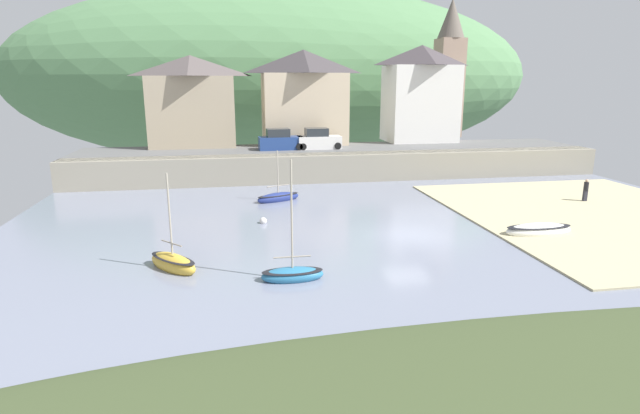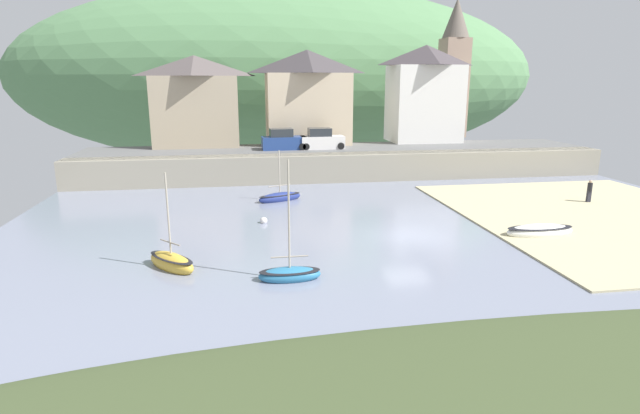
{
  "view_description": "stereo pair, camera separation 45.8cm",
  "coord_description": "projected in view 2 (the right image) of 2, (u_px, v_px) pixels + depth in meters",
  "views": [
    {
      "loc": [
        -9.78,
        -26.6,
        8.67
      ],
      "look_at": [
        -4.81,
        2.03,
        1.41
      ],
      "focal_mm": 28.42,
      "sensor_mm": 36.0,
      "label": 1
    },
    {
      "loc": [
        -9.33,
        -26.68,
        8.67
      ],
      "look_at": [
        -4.81,
        2.03,
        1.41
      ],
      "focal_mm": 28.42,
      "sensor_mm": 36.0,
      "label": 2
    }
  ],
  "objects": [
    {
      "name": "sailboat_nearest_shore",
      "position": [
        290.0,
        274.0,
        22.66
      ],
      "size": [
        2.81,
        1.12,
        5.61
      ],
      "rotation": [
        0.0,
        0.0,
        -0.0
      ],
      "color": "teal",
      "rests_on": "ground"
    },
    {
      "name": "fishing_boat_green",
      "position": [
        540.0,
        231.0,
        29.04
      ],
      "size": [
        4.04,
        1.28,
        0.92
      ],
      "rotation": [
        0.0,
        0.0,
        -0.0
      ],
      "color": "white",
      "rests_on": "ground"
    },
    {
      "name": "quay_seawall",
      "position": [
        346.0,
        164.0,
        45.52
      ],
      "size": [
        48.0,
        9.4,
        2.4
      ],
      "color": "gray",
      "rests_on": "ground"
    },
    {
      "name": "ground",
      "position": [
        520.0,
        301.0,
        20.09
      ],
      "size": [
        48.0,
        41.0,
        0.61
      ],
      "color": "gray"
    },
    {
      "name": "waterfront_building_right",
      "position": [
        425.0,
        93.0,
        52.93
      ],
      "size": [
        7.36,
        5.54,
        9.84
      ],
      "color": "white",
      "rests_on": "ground"
    },
    {
      "name": "church_with_spire",
      "position": [
        454.0,
        67.0,
        56.81
      ],
      "size": [
        3.0,
        3.0,
        15.09
      ],
      "color": "tan",
      "rests_on": "ground"
    },
    {
      "name": "hillside_backdrop",
      "position": [
        282.0,
        76.0,
        79.32
      ],
      "size": [
        80.0,
        44.0,
        26.8
      ],
      "color": "#578655",
      "rests_on": "ground"
    },
    {
      "name": "waterfront_building_centre",
      "position": [
        307.0,
        97.0,
        51.13
      ],
      "size": [
        8.53,
        6.03,
        9.26
      ],
      "color": "beige",
      "rests_on": "ground"
    },
    {
      "name": "rowboat_small_beached",
      "position": [
        280.0,
        197.0,
        37.56
      ],
      "size": [
        3.5,
        2.18,
        3.94
      ],
      "rotation": [
        0.0,
        0.0,
        0.4
      ],
      "color": "navy",
      "rests_on": "ground"
    },
    {
      "name": "sailboat_blue_trim",
      "position": [
        172.0,
        262.0,
        23.98
      ],
      "size": [
        2.81,
        2.94,
        4.85
      ],
      "rotation": [
        0.0,
        0.0,
        -0.83
      ],
      "color": "gold",
      "rests_on": "ground"
    },
    {
      "name": "waterfront_building_left",
      "position": [
        196.0,
        100.0,
        49.55
      ],
      "size": [
        8.38,
        6.14,
        8.65
      ],
      "color": "tan",
      "rests_on": "ground"
    },
    {
      "name": "parked_car_near_slipway",
      "position": [
        283.0,
        141.0,
        47.33
      ],
      "size": [
        4.18,
        1.89,
        1.95
      ],
      "rotation": [
        0.0,
        0.0,
        0.05
      ],
      "color": "navy",
      "rests_on": "ground"
    },
    {
      "name": "person_on_slipway",
      "position": [
        590.0,
        190.0,
        36.64
      ],
      "size": [
        0.34,
        0.34,
        1.62
      ],
      "color": "#282833",
      "rests_on": "ground"
    },
    {
      "name": "mooring_buoy",
      "position": [
        264.0,
        221.0,
        31.74
      ],
      "size": [
        0.46,
        0.46,
        0.46
      ],
      "color": "silver",
      "rests_on": "ground"
    },
    {
      "name": "parked_car_by_wall",
      "position": [
        322.0,
        140.0,
        47.88
      ],
      "size": [
        4.14,
        1.82,
        1.95
      ],
      "rotation": [
        0.0,
        0.0,
        0.03
      ],
      "color": "silver",
      "rests_on": "ground"
    }
  ]
}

